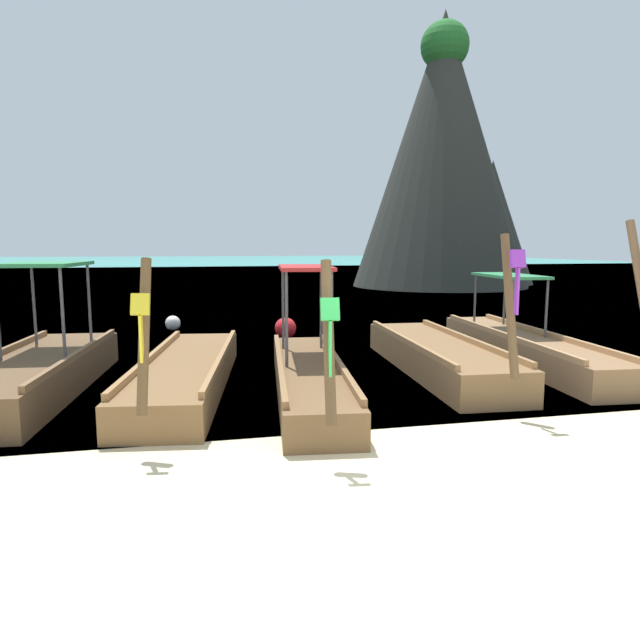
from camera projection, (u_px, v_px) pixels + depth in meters
name	position (u px, v px, depth m)	size (l,w,h in m)	color
ground	(415.00, 506.00, 5.09)	(120.00, 120.00, 0.00)	beige
sea_water	(215.00, 266.00, 65.24)	(120.00, 120.00, 0.00)	#2DB29E
longtail_boat_turquoise_ribbon	(37.00, 371.00, 8.93)	(1.80, 5.57, 2.76)	brown
longtail_boat_yellow_ribbon	(187.00, 373.00, 9.22)	(1.97, 5.90, 2.23)	brown
longtail_boat_green_ribbon	(309.00, 374.00, 8.91)	(1.61, 5.81, 2.22)	brown
longtail_boat_violet_ribbon	(437.00, 356.00, 10.45)	(1.58, 5.64, 2.54)	brown
longtail_boat_pink_ribbon	(524.00, 346.00, 11.29)	(1.54, 6.85, 2.75)	olive
karst_rock	(448.00, 159.00, 32.06)	(11.49, 10.08, 15.41)	#2D302B
mooring_buoy_near	(285.00, 328.00, 14.10)	(0.55, 0.55, 0.55)	red
mooring_buoy_far	(173.00, 323.00, 15.52)	(0.42, 0.42, 0.42)	white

